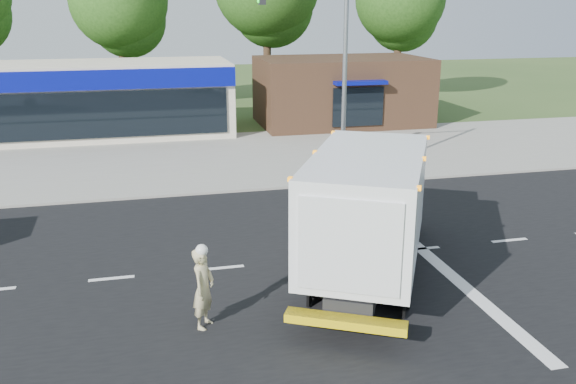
{
  "coord_description": "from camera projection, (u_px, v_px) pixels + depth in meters",
  "views": [
    {
      "loc": [
        -4.83,
        -15.65,
        7.07
      ],
      "look_at": [
        -0.81,
        1.27,
        1.7
      ],
      "focal_mm": 38.0,
      "sensor_mm": 36.0,
      "label": 1
    }
  ],
  "objects": [
    {
      "name": "traffic_signal_pole",
      "position": [
        329.0,
        62.0,
        23.83
      ],
      "size": [
        3.51,
        0.25,
        8.0
      ],
      "color": "gray",
      "rests_on": "ground"
    },
    {
      "name": "background_trees",
      "position": [
        197.0,
        0.0,
        41.52
      ],
      "size": [
        36.77,
        7.39,
        12.1
      ],
      "color": "#332114",
      "rests_on": "ground"
    },
    {
      "name": "emergency_worker",
      "position": [
        203.0,
        287.0,
        13.69
      ],
      "size": [
        0.74,
        0.83,
        2.02
      ],
      "rotation": [
        0.0,
        0.0,
        1.05
      ],
      "color": "tan",
      "rests_on": "ground"
    },
    {
      "name": "retail_strip_mall",
      "position": [
        66.0,
        100.0,
        33.64
      ],
      "size": [
        18.0,
        6.2,
        4.0
      ],
      "color": "beige",
      "rests_on": "ground"
    },
    {
      "name": "sidewalk",
      "position": [
        269.0,
        181.0,
        25.3
      ],
      "size": [
        60.0,
        2.4,
        0.12
      ],
      "primitive_type": "cube",
      "color": "gray",
      "rests_on": "ground"
    },
    {
      "name": "ground",
      "position": [
        325.0,
        258.0,
        17.7
      ],
      "size": [
        120.0,
        120.0,
        0.0
      ],
      "primitive_type": "plane",
      "color": "#385123",
      "rests_on": "ground"
    },
    {
      "name": "road_asphalt",
      "position": [
        325.0,
        258.0,
        17.7
      ],
      "size": [
        60.0,
        14.0,
        0.02
      ],
      "primitive_type": "cube",
      "color": "black",
      "rests_on": "ground"
    },
    {
      "name": "brown_storefront",
      "position": [
        342.0,
        91.0,
        37.23
      ],
      "size": [
        10.0,
        6.7,
        4.0
      ],
      "color": "#382316",
      "rests_on": "ground"
    },
    {
      "name": "parking_apron",
      "position": [
        245.0,
        151.0,
        30.71
      ],
      "size": [
        60.0,
        9.0,
        0.02
      ],
      "primitive_type": "cube",
      "color": "gray",
      "rests_on": "ground"
    },
    {
      "name": "ems_box_truck",
      "position": [
        370.0,
        202.0,
        16.08
      ],
      "size": [
        5.98,
        8.33,
        3.59
      ],
      "rotation": [
        0.0,
        0.0,
        1.09
      ],
      "color": "black",
      "rests_on": "ground"
    },
    {
      "name": "lane_markings",
      "position": [
        387.0,
        272.0,
        16.73
      ],
      "size": [
        55.2,
        7.0,
        0.01
      ],
      "color": "silver",
      "rests_on": "road_asphalt"
    }
  ]
}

